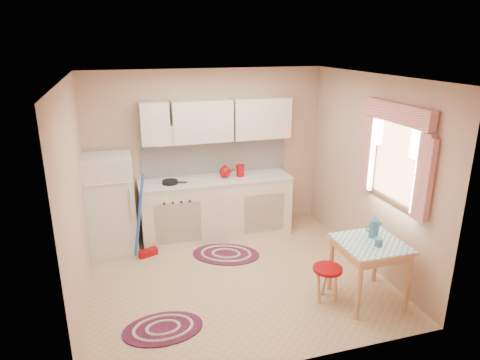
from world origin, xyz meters
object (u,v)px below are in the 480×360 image
at_px(fridge, 111,204).
at_px(table, 368,271).
at_px(stool, 327,284).
at_px(base_cabinets, 216,208).

relative_size(fridge, table, 1.94).
xyz_separation_m(fridge, stool, (2.34, -2.01, -0.49)).
xyz_separation_m(table, stool, (-0.46, 0.11, -0.15)).
height_order(table, stool, table).
relative_size(base_cabinets, table, 3.12).
bearing_deg(table, base_cabinets, 120.41).
xyz_separation_m(base_cabinets, table, (1.28, -2.17, -0.08)).
distance_m(fridge, stool, 3.12).
bearing_deg(stool, table, -13.37).
relative_size(table, stool, 1.71).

